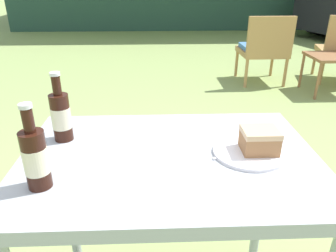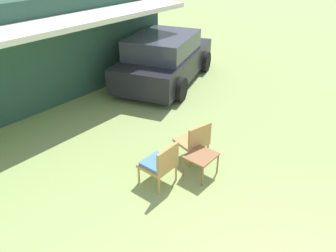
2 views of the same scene
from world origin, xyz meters
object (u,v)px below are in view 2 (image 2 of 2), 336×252
wicker_chair_cushioned (160,163)px  wicker_chair_plain (194,140)px  parked_car (165,59)px  garden_side_table (201,157)px

wicker_chair_cushioned → wicker_chair_plain: 0.96m
parked_car → wicker_chair_cushioned: 4.80m
parked_car → wicker_chair_cushioned: size_ratio=5.24×
parked_car → garden_side_table: parked_car is taller
wicker_chair_cushioned → garden_side_table: size_ratio=1.52×
parked_car → garden_side_table: 4.61m
parked_car → wicker_chair_cushioned: parked_car is taller
garden_side_table → parked_car: bearing=48.7°
parked_car → wicker_chair_plain: (-2.73, -3.08, -0.24)m
wicker_chair_plain → garden_side_table: 0.49m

